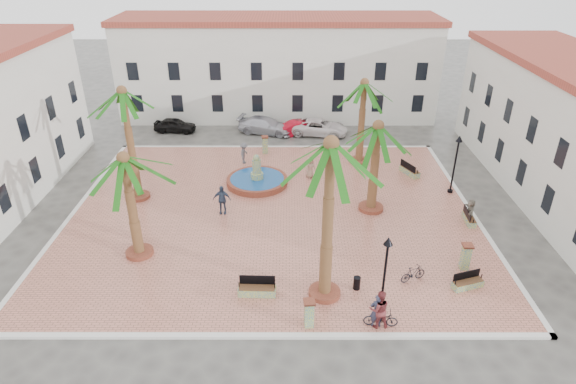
# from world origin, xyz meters

# --- Properties ---
(ground) EXTENTS (120.00, 120.00, 0.00)m
(ground) POSITION_xyz_m (0.00, 0.00, 0.00)
(ground) COLOR #56544F
(ground) RESTS_ON ground
(plaza) EXTENTS (26.00, 22.00, 0.15)m
(plaza) POSITION_xyz_m (0.00, 0.00, 0.07)
(plaza) COLOR #C87762
(plaza) RESTS_ON ground
(kerb_n) EXTENTS (26.30, 0.30, 0.16)m
(kerb_n) POSITION_xyz_m (0.00, 11.00, 0.08)
(kerb_n) COLOR silver
(kerb_n) RESTS_ON ground
(kerb_s) EXTENTS (26.30, 0.30, 0.16)m
(kerb_s) POSITION_xyz_m (0.00, -11.00, 0.08)
(kerb_s) COLOR silver
(kerb_s) RESTS_ON ground
(kerb_e) EXTENTS (0.30, 22.30, 0.16)m
(kerb_e) POSITION_xyz_m (13.00, 0.00, 0.08)
(kerb_e) COLOR silver
(kerb_e) RESTS_ON ground
(kerb_w) EXTENTS (0.30, 22.30, 0.16)m
(kerb_w) POSITION_xyz_m (-13.00, 0.00, 0.08)
(kerb_w) COLOR silver
(kerb_w) RESTS_ON ground
(building_north) EXTENTS (30.40, 7.40, 9.50)m
(building_north) POSITION_xyz_m (-0.00, 19.99, 4.77)
(building_north) COLOR silver
(building_north) RESTS_ON ground
(fountain) EXTENTS (4.42, 4.42, 2.28)m
(fountain) POSITION_xyz_m (-1.25, 4.03, 0.46)
(fountain) COLOR brown
(fountain) RESTS_ON plaza
(palm_nw) EXTENTS (4.84, 4.84, 7.83)m
(palm_nw) POSITION_xyz_m (-9.25, 1.91, 6.83)
(palm_nw) COLOR brown
(palm_nw) RESTS_ON plaza
(palm_sw) EXTENTS (5.01, 5.01, 6.30)m
(palm_sw) POSITION_xyz_m (-7.40, -4.74, 5.32)
(palm_sw) COLOR brown
(palm_sw) RESTS_ON plaza
(palm_s) EXTENTS (5.21, 5.21, 8.53)m
(palm_s) POSITION_xyz_m (2.84, -8.20, 7.43)
(palm_s) COLOR brown
(palm_s) RESTS_ON plaza
(palm_e) EXTENTS (5.28, 5.28, 6.18)m
(palm_e) POSITION_xyz_m (6.46, 0.33, 5.16)
(palm_e) COLOR brown
(palm_e) RESTS_ON plaza
(palm_ne) EXTENTS (4.91, 4.91, 6.74)m
(palm_ne) POSITION_xyz_m (6.63, 7.83, 5.76)
(palm_ne) COLOR brown
(palm_ne) RESTS_ON plaza
(bench_s) EXTENTS (1.91, 0.64, 1.00)m
(bench_s) POSITION_xyz_m (-0.54, -8.21, 0.43)
(bench_s) COLOR #879C69
(bench_s) RESTS_ON plaza
(bench_se) EXTENTS (1.72, 0.99, 0.87)m
(bench_se) POSITION_xyz_m (10.19, -7.64, 0.40)
(bench_se) COLOR #879C69
(bench_se) RESTS_ON plaza
(bench_e) EXTENTS (0.58, 1.63, 0.85)m
(bench_e) POSITION_xyz_m (12.38, -1.26, 0.39)
(bench_e) COLOR #879C69
(bench_e) RESTS_ON plaza
(bench_ne) EXTENTS (1.29, 1.91, 0.97)m
(bench_ne) POSITION_xyz_m (10.16, 5.59, 0.42)
(bench_ne) COLOR #879C69
(bench_ne) RESTS_ON plaza
(lamppost_s) EXTENTS (0.44, 0.44, 4.04)m
(lamppost_s) POSITION_xyz_m (5.52, -9.13, 2.88)
(lamppost_s) COLOR black
(lamppost_s) RESTS_ON plaza
(lamppost_e) EXTENTS (0.46, 0.46, 4.24)m
(lamppost_e) POSITION_xyz_m (12.40, 2.73, 3.02)
(lamppost_e) COLOR black
(lamppost_e) RESTS_ON plaza
(bollard_se) EXTENTS (0.57, 0.57, 1.46)m
(bollard_se) POSITION_xyz_m (1.97, -10.40, 0.91)
(bollard_se) COLOR #879C69
(bollard_se) RESTS_ON plaza
(bollard_n) EXTENTS (0.60, 0.60, 1.48)m
(bollard_n) POSITION_xyz_m (-0.90, 9.59, 0.91)
(bollard_n) COLOR #879C69
(bollard_n) RESTS_ON plaza
(bollard_e) EXTENTS (0.57, 0.57, 1.53)m
(bollard_e) POSITION_xyz_m (10.52, -6.05, 0.94)
(bollard_e) COLOR #879C69
(bollard_e) RESTS_ON plaza
(litter_bin) EXTENTS (0.36, 0.36, 0.70)m
(litter_bin) POSITION_xyz_m (4.51, -7.76, 0.50)
(litter_bin) COLOR black
(litter_bin) RESTS_ON plaza
(cyclist_a) EXTENTS (0.66, 0.44, 1.81)m
(cyclist_a) POSITION_xyz_m (5.06, -10.40, 1.05)
(cyclist_a) COLOR #2E3048
(cyclist_a) RESTS_ON plaza
(bicycle_a) EXTENTS (1.62, 0.69, 0.83)m
(bicycle_a) POSITION_xyz_m (5.27, -10.40, 0.57)
(bicycle_a) COLOR black
(bicycle_a) RESTS_ON plaza
(cyclist_b) EXTENTS (0.99, 0.79, 1.95)m
(cyclist_b) POSITION_xyz_m (5.15, -10.40, 1.13)
(cyclist_b) COLOR maroon
(cyclist_b) RESTS_ON plaza
(bicycle_b) EXTENTS (1.54, 0.97, 0.90)m
(bicycle_b) POSITION_xyz_m (7.50, -7.11, 0.60)
(bicycle_b) COLOR black
(bicycle_b) RESTS_ON plaza
(pedestrian_fountain_a) EXTENTS (0.93, 0.84, 1.60)m
(pedestrian_fountain_a) POSITION_xyz_m (2.64, 5.07, 0.95)
(pedestrian_fountain_a) COLOR #9B7962
(pedestrian_fountain_a) RESTS_ON plaza
(pedestrian_fountain_b) EXTENTS (1.16, 0.50, 1.96)m
(pedestrian_fountain_b) POSITION_xyz_m (-3.25, -0.16, 1.13)
(pedestrian_fountain_b) COLOR #34445F
(pedestrian_fountain_b) RESTS_ON plaza
(pedestrian_north) EXTENTS (0.87, 1.22, 1.70)m
(pedestrian_north) POSITION_xyz_m (-2.45, 7.61, 1.00)
(pedestrian_north) COLOR #55545A
(pedestrian_north) RESTS_ON plaza
(pedestrian_east) EXTENTS (0.67, 1.48, 1.54)m
(pedestrian_east) POSITION_xyz_m (12.40, -1.16, 0.92)
(pedestrian_east) COLOR #706759
(pedestrian_east) RESTS_ON plaza
(car_black) EXTENTS (3.93, 1.92, 1.29)m
(car_black) POSITION_xyz_m (-9.45, 14.89, 0.65)
(car_black) COLOR black
(car_black) RESTS_ON ground
(car_red) EXTENTS (4.02, 2.34, 1.25)m
(car_red) POSITION_xyz_m (2.20, 14.39, 0.63)
(car_red) COLOR #B60B1E
(car_red) RESTS_ON ground
(car_silver) EXTENTS (5.46, 3.39, 1.48)m
(car_silver) POSITION_xyz_m (-1.05, 14.55, 0.74)
(car_silver) COLOR silver
(car_silver) RESTS_ON ground
(car_white) EXTENTS (5.48, 3.23, 1.43)m
(car_white) POSITION_xyz_m (3.82, 14.18, 0.72)
(car_white) COLOR white
(car_white) RESTS_ON ground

